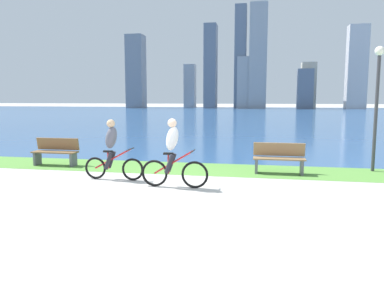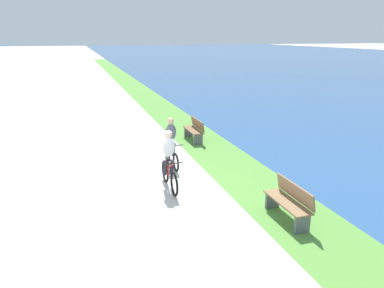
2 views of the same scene
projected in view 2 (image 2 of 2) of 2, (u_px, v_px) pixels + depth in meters
ground_plane at (152, 190)px, 10.46m from camera, size 300.00×300.00×0.00m
grass_strip_bayside at (247, 178)px, 11.34m from camera, size 120.00×2.07×0.01m
cyclist_lead at (169, 160)px, 10.33m from camera, size 1.70×0.52×1.71m
cyclist_trailing at (171, 142)px, 12.17m from camera, size 1.68×0.52×1.65m
bench_near_path at (289, 202)px, 8.67m from camera, size 1.50×0.47×0.90m
bench_far_along_path at (194, 130)px, 15.24m from camera, size 1.50×0.47×0.90m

